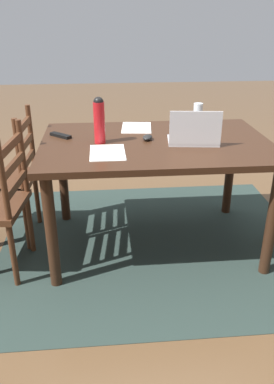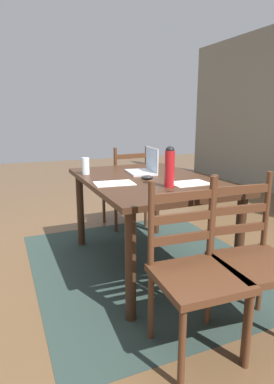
{
  "view_description": "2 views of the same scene",
  "coord_description": "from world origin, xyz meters",
  "views": [
    {
      "loc": [
        0.35,
        2.43,
        1.56
      ],
      "look_at": [
        0.14,
        0.14,
        0.48
      ],
      "focal_mm": 36.43,
      "sensor_mm": 36.0,
      "label": 1
    },
    {
      "loc": [
        2.37,
        -1.1,
        1.29
      ],
      "look_at": [
        -0.13,
        -0.04,
        0.63
      ],
      "focal_mm": 29.95,
      "sensor_mm": 36.0,
      "label": 2
    }
  ],
  "objects": [
    {
      "name": "chair_left_far",
      "position": [
        -1.04,
        0.2,
        0.46
      ],
      "size": [
        0.47,
        0.47,
        0.95
      ],
      "color": "#4C2B19",
      "rests_on": "ground"
    },
    {
      "name": "chair_right_far",
      "position": [
        1.04,
        0.21,
        0.46
      ],
      "size": [
        0.49,
        0.49,
        0.95
      ],
      "color": "#4C2B19",
      "rests_on": "ground"
    },
    {
      "name": "drinking_glass",
      "position": [
        -0.38,
        -0.43,
        0.85
      ],
      "size": [
        0.07,
        0.07,
        0.15
      ],
      "primitive_type": "cylinder",
      "color": "silver",
      "rests_on": "dining_table"
    },
    {
      "name": "tv_remote",
      "position": [
        0.63,
        -0.15,
        0.79
      ],
      "size": [
        0.16,
        0.15,
        0.02
      ],
      "primitive_type": "cube",
      "rotation": [
        0.0,
        0.0,
        0.83
      ],
      "color": "black",
      "rests_on": "dining_table"
    },
    {
      "name": "chair_right_near",
      "position": [
        1.04,
        -0.2,
        0.46
      ],
      "size": [
        0.46,
        0.46,
        0.95
      ],
      "color": "#4C2B19",
      "rests_on": "ground"
    },
    {
      "name": "paper_stack_left",
      "position": [
        0.1,
        -0.32,
        0.78
      ],
      "size": [
        0.24,
        0.32,
        0.0
      ],
      "primitive_type": "cube",
      "rotation": [
        0.0,
        0.0,
        -0.11
      ],
      "color": "white",
      "rests_on": "dining_table"
    },
    {
      "name": "laptop",
      "position": [
        -0.23,
        0.09,
        0.84
      ],
      "size": [
        0.34,
        0.26,
        0.23
      ],
      "color": "silver",
      "rests_on": "dining_table"
    },
    {
      "name": "area_rug",
      "position": [
        0.0,
        0.0,
        0.0
      ],
      "size": [
        2.21,
        1.91,
        0.01
      ],
      "primitive_type": "cube",
      "color": "#283833",
      "rests_on": "ground"
    },
    {
      "name": "water_bottle",
      "position": [
        0.37,
        0.01,
        0.93
      ],
      "size": [
        0.07,
        0.07,
        0.3
      ],
      "color": "red",
      "rests_on": "dining_table"
    },
    {
      "name": "paper_stack_right",
      "position": [
        0.32,
        0.21,
        0.78
      ],
      "size": [
        0.21,
        0.3,
        0.0
      ],
      "primitive_type": "cube",
      "rotation": [
        0.0,
        0.0,
        0.0
      ],
      "color": "white",
      "rests_on": "dining_table"
    },
    {
      "name": "dining_table",
      "position": [
        0.0,
        0.0,
        0.68
      ],
      "size": [
        1.5,
        1.01,
        0.78
      ],
      "color": "#382114",
      "rests_on": "ground"
    },
    {
      "name": "ground_plane",
      "position": [
        0.0,
        0.0,
        0.0
      ],
      "size": [
        14.0,
        14.0,
        0.0
      ],
      "primitive_type": "plane",
      "color": "brown"
    },
    {
      "name": "computer_mouse",
      "position": [
        0.05,
        -0.03,
        0.8
      ],
      "size": [
        0.09,
        0.11,
        0.03
      ],
      "primitive_type": "ellipsoid",
      "rotation": [
        0.0,
        0.0,
        -0.33
      ],
      "color": "black",
      "rests_on": "dining_table"
    }
  ]
}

